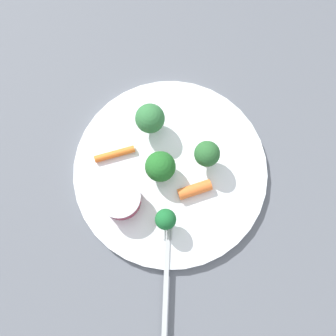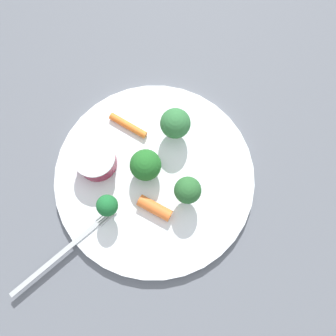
% 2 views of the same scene
% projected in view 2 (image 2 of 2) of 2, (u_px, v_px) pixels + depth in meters
% --- Properties ---
extents(ground_plane, '(2.40, 2.40, 0.00)m').
position_uv_depth(ground_plane, '(155.00, 178.00, 0.56)').
color(ground_plane, slate).
extents(plate, '(0.28, 0.28, 0.01)m').
position_uv_depth(plate, '(154.00, 178.00, 0.56)').
color(plate, white).
rests_on(plate, ground_plane).
extents(sauce_cup, '(0.06, 0.06, 0.03)m').
position_uv_depth(sauce_cup, '(96.00, 160.00, 0.54)').
color(sauce_cup, maroon).
rests_on(sauce_cup, plate).
extents(broccoli_floret_0, '(0.04, 0.04, 0.05)m').
position_uv_depth(broccoli_floret_0, '(146.00, 164.00, 0.53)').
color(broccoli_floret_0, '#8EBA62').
rests_on(broccoli_floret_0, plate).
extents(broccoli_floret_1, '(0.04, 0.04, 0.05)m').
position_uv_depth(broccoli_floret_1, '(188.00, 190.00, 0.51)').
color(broccoli_floret_1, '#8DB666').
rests_on(broccoli_floret_1, plate).
extents(broccoli_floret_2, '(0.03, 0.03, 0.05)m').
position_uv_depth(broccoli_floret_2, '(107.00, 206.00, 0.51)').
color(broccoli_floret_2, '#95AA59').
rests_on(broccoli_floret_2, plate).
extents(broccoli_floret_3, '(0.04, 0.04, 0.06)m').
position_uv_depth(broccoli_floret_3, '(175.00, 123.00, 0.54)').
color(broccoli_floret_3, '#7EB35F').
rests_on(broccoli_floret_3, plate).
extents(carrot_stick_0, '(0.02, 0.06, 0.01)m').
position_uv_depth(carrot_stick_0, '(128.00, 126.00, 0.57)').
color(carrot_stick_0, orange).
rests_on(carrot_stick_0, plate).
extents(carrot_stick_1, '(0.03, 0.05, 0.02)m').
position_uv_depth(carrot_stick_1, '(155.00, 208.00, 0.53)').
color(carrot_stick_1, orange).
rests_on(carrot_stick_1, plate).
extents(fork, '(0.17, 0.04, 0.00)m').
position_uv_depth(fork, '(66.00, 250.00, 0.52)').
color(fork, '#ABB0B2').
rests_on(fork, plate).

